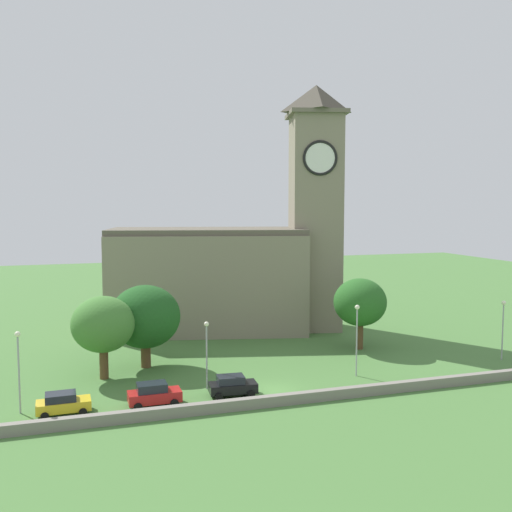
{
  "coord_description": "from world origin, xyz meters",
  "views": [
    {
      "loc": [
        -16.19,
        -45.86,
        16.2
      ],
      "look_at": [
        1.5,
        9.63,
        10.83
      ],
      "focal_mm": 40.31,
      "sensor_mm": 36.0,
      "label": 1
    }
  ],
  "objects_px": {
    "car_yellow": "(63,403)",
    "car_red": "(154,394)",
    "church": "(236,261)",
    "tree_churchyard": "(360,302)",
    "streetlamp_west_end": "(18,358)",
    "streetlamp_east_mid": "(503,320)",
    "tree_by_tower": "(103,325)",
    "tree_riverside_east": "(145,317)",
    "streetlamp_west_mid": "(207,343)",
    "streetlamp_central": "(357,328)",
    "car_black": "(232,386)"
  },
  "relations": [
    {
      "from": "car_yellow",
      "to": "car_red",
      "type": "height_order",
      "value": "car_red"
    },
    {
      "from": "church",
      "to": "tree_churchyard",
      "type": "xyz_separation_m",
      "value": [
        10.44,
        -13.77,
        -3.64
      ]
    },
    {
      "from": "church",
      "to": "tree_churchyard",
      "type": "height_order",
      "value": "church"
    },
    {
      "from": "streetlamp_west_end",
      "to": "streetlamp_east_mid",
      "type": "distance_m",
      "value": 46.29
    },
    {
      "from": "car_red",
      "to": "streetlamp_west_end",
      "type": "xyz_separation_m",
      "value": [
        -10.09,
        1.42,
        3.42
      ]
    },
    {
      "from": "car_yellow",
      "to": "streetlamp_east_mid",
      "type": "xyz_separation_m",
      "value": [
        43.12,
        2.35,
        3.38
      ]
    },
    {
      "from": "car_yellow",
      "to": "tree_by_tower",
      "type": "height_order",
      "value": "tree_by_tower"
    },
    {
      "from": "car_yellow",
      "to": "tree_by_tower",
      "type": "relative_size",
      "value": 0.53
    },
    {
      "from": "streetlamp_west_end",
      "to": "tree_riverside_east",
      "type": "distance_m",
      "value": 14.56
    },
    {
      "from": "car_yellow",
      "to": "streetlamp_west_mid",
      "type": "xyz_separation_m",
      "value": [
        11.91,
        2.52,
        3.24
      ]
    },
    {
      "from": "streetlamp_west_mid",
      "to": "streetlamp_east_mid",
      "type": "xyz_separation_m",
      "value": [
        31.21,
        -0.17,
        0.13
      ]
    },
    {
      "from": "streetlamp_central",
      "to": "tree_riverside_east",
      "type": "bearing_deg",
      "value": 154.22
    },
    {
      "from": "tree_riverside_east",
      "to": "tree_churchyard",
      "type": "bearing_deg",
      "value": 0.09
    },
    {
      "from": "tree_churchyard",
      "to": "tree_riverside_east",
      "type": "relative_size",
      "value": 0.97
    },
    {
      "from": "car_black",
      "to": "tree_riverside_east",
      "type": "height_order",
      "value": "tree_riverside_east"
    },
    {
      "from": "car_yellow",
      "to": "tree_churchyard",
      "type": "bearing_deg",
      "value": 19.31
    },
    {
      "from": "car_red",
      "to": "streetlamp_central",
      "type": "xyz_separation_m",
      "value": [
        19.21,
        2.24,
        3.6
      ]
    },
    {
      "from": "streetlamp_east_mid",
      "to": "car_yellow",
      "type": "bearing_deg",
      "value": -176.88
    },
    {
      "from": "tree_by_tower",
      "to": "car_black",
      "type": "bearing_deg",
      "value": -39.1
    },
    {
      "from": "car_black",
      "to": "streetlamp_east_mid",
      "type": "height_order",
      "value": "streetlamp_east_mid"
    },
    {
      "from": "streetlamp_west_end",
      "to": "streetlamp_west_mid",
      "type": "distance_m",
      "value": 15.13
    },
    {
      "from": "streetlamp_west_mid",
      "to": "tree_by_tower",
      "type": "height_order",
      "value": "tree_by_tower"
    },
    {
      "from": "streetlamp_west_mid",
      "to": "tree_by_tower",
      "type": "relative_size",
      "value": 0.77
    },
    {
      "from": "car_black",
      "to": "tree_riverside_east",
      "type": "bearing_deg",
      "value": 118.76
    },
    {
      "from": "streetlamp_east_mid",
      "to": "tree_by_tower",
      "type": "relative_size",
      "value": 0.8
    },
    {
      "from": "church",
      "to": "streetlamp_west_mid",
      "type": "xyz_separation_m",
      "value": [
        -8.86,
        -22.19,
        -4.79
      ]
    },
    {
      "from": "tree_by_tower",
      "to": "car_yellow",
      "type": "bearing_deg",
      "value": -112.85
    },
    {
      "from": "streetlamp_west_end",
      "to": "tree_by_tower",
      "type": "distance_m",
      "value": 9.79
    },
    {
      "from": "car_red",
      "to": "tree_churchyard",
      "type": "height_order",
      "value": "tree_churchyard"
    },
    {
      "from": "church",
      "to": "car_red",
      "type": "relative_size",
      "value": 7.34
    },
    {
      "from": "car_yellow",
      "to": "tree_by_tower",
      "type": "distance_m",
      "value": 9.95
    },
    {
      "from": "streetlamp_east_mid",
      "to": "car_black",
      "type": "bearing_deg",
      "value": -175.68
    },
    {
      "from": "car_red",
      "to": "tree_churchyard",
      "type": "xyz_separation_m",
      "value": [
        24.28,
        11.21,
        4.29
      ]
    },
    {
      "from": "car_yellow",
      "to": "streetlamp_west_mid",
      "type": "distance_m",
      "value": 12.6
    },
    {
      "from": "tree_churchyard",
      "to": "car_yellow",
      "type": "bearing_deg",
      "value": -160.69
    },
    {
      "from": "streetlamp_central",
      "to": "tree_riverside_east",
      "type": "xyz_separation_m",
      "value": [
        -18.51,
        8.94,
        0.52
      ]
    },
    {
      "from": "streetlamp_west_mid",
      "to": "streetlamp_east_mid",
      "type": "bearing_deg",
      "value": -0.31
    },
    {
      "from": "car_black",
      "to": "tree_riverside_east",
      "type": "distance_m",
      "value": 12.99
    },
    {
      "from": "streetlamp_west_end",
      "to": "tree_riverside_east",
      "type": "bearing_deg",
      "value": 42.1
    },
    {
      "from": "streetlamp_west_mid",
      "to": "tree_churchyard",
      "type": "bearing_deg",
      "value": 23.56
    },
    {
      "from": "streetlamp_west_end",
      "to": "streetlamp_central",
      "type": "distance_m",
      "value": 29.31
    },
    {
      "from": "car_black",
      "to": "streetlamp_central",
      "type": "distance_m",
      "value": 13.24
    },
    {
      "from": "church",
      "to": "streetlamp_central",
      "type": "distance_m",
      "value": 23.77
    },
    {
      "from": "streetlamp_west_mid",
      "to": "tree_by_tower",
      "type": "distance_m",
      "value": 10.25
    },
    {
      "from": "streetlamp_central",
      "to": "tree_churchyard",
      "type": "bearing_deg",
      "value": 60.54
    },
    {
      "from": "car_red",
      "to": "tree_by_tower",
      "type": "distance_m",
      "value": 10.12
    },
    {
      "from": "streetlamp_west_end",
      "to": "tree_churchyard",
      "type": "xyz_separation_m",
      "value": [
        34.37,
        9.79,
        0.87
      ]
    },
    {
      "from": "car_black",
      "to": "tree_churchyard",
      "type": "xyz_separation_m",
      "value": [
        17.66,
        10.82,
        4.36
      ]
    },
    {
      "from": "streetlamp_west_mid",
      "to": "tree_by_tower",
      "type": "bearing_deg",
      "value": 145.53
    },
    {
      "from": "car_black",
      "to": "tree_by_tower",
      "type": "distance_m",
      "value": 13.63
    }
  ]
}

